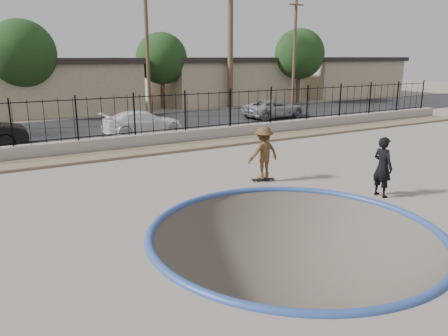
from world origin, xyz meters
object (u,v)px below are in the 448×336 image
object	(u,v)px
car_c	(143,123)
videographer	(383,167)
skater	(263,156)
car_d	(274,109)
skateboard	(263,179)

from	to	relation	value
car_c	videographer	bearing A→B (deg)	-168.96
skater	car_d	size ratio (longest dim) A/B	0.40
car_c	car_d	distance (m)	9.87
skater	skateboard	bearing A→B (deg)	180.00
skater	skateboard	size ratio (longest dim) A/B	2.20
skater	car_d	distance (m)	15.20
skater	videographer	size ratio (longest dim) A/B	0.97
skateboard	car_d	world-z (taller)	car_d
car_c	car_d	world-z (taller)	car_c
car_d	car_c	bearing A→B (deg)	93.81
videographer	car_d	bearing A→B (deg)	-24.61
skateboard	car_d	bearing A→B (deg)	69.06
skateboard	car_d	xyz separation A→B (m)	(9.33, 12.00, 0.59)
skateboard	videographer	bearing A→B (deg)	-38.83
videographer	car_d	world-z (taller)	videographer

